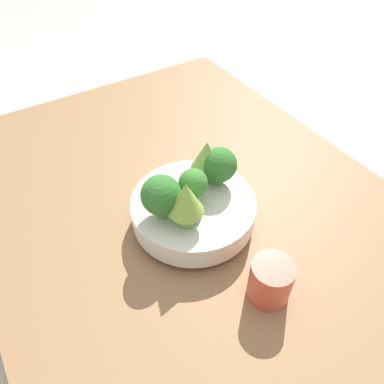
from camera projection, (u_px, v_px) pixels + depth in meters
name	position (u px, v px, depth m)	size (l,w,h in m)	color
ground_plane	(202.00, 229.00, 0.77)	(6.00, 6.00, 0.00)	#ADA89E
table	(202.00, 223.00, 0.75)	(1.18, 0.80, 0.04)	olive
bowl	(192.00, 209.00, 0.71)	(0.23, 0.23, 0.06)	silver
broccoli_floret_front	(162.00, 197.00, 0.63)	(0.07, 0.07, 0.08)	#609347
broccoli_floret_center	(192.00, 183.00, 0.66)	(0.05, 0.05, 0.07)	#609347
romanesco_piece_near	(186.00, 200.00, 0.61)	(0.06, 0.06, 0.09)	#6BA34C
broccoli_floret_back	(219.00, 165.00, 0.70)	(0.07, 0.07, 0.08)	#609347
romanesco_piece_far	(207.00, 156.00, 0.69)	(0.06, 0.06, 0.09)	#6BA34C
cup	(269.00, 281.00, 0.59)	(0.07, 0.07, 0.08)	#C64C38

